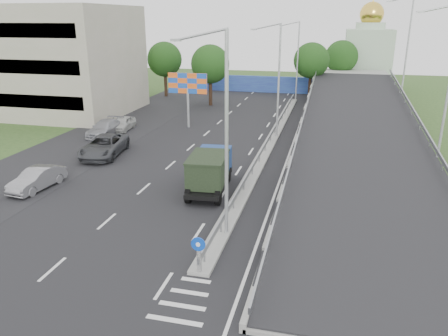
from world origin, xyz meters
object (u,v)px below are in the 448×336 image
(sign_bollard, at_px, (199,254))
(parked_car_b, at_px, (37,179))
(lamp_post_near, at_px, (223,126))
(parked_car_d, at_px, (105,128))
(lamp_post_far, at_px, (296,57))
(parked_car_e, at_px, (123,124))
(lamp_post_mid, at_px, (277,75))
(parked_car_c, at_px, (104,146))
(billboard, at_px, (188,86))
(dump_truck, at_px, (210,169))
(church, at_px, (368,54))

(sign_bollard, height_order, parked_car_b, sign_bollard)
(lamp_post_near, height_order, parked_car_d, lamp_post_near)
(lamp_post_near, height_order, lamp_post_far, same)
(lamp_post_near, relative_size, parked_car_d, 2.04)
(parked_car_b, bearing_deg, parked_car_e, 102.63)
(sign_bollard, xyz_separation_m, parked_car_b, (-13.27, 7.21, -0.34))
(sign_bollard, xyz_separation_m, lamp_post_mid, (0.11, 23.83, 4.77))
(parked_car_c, height_order, parked_car_e, parked_car_c)
(lamp_post_far, distance_m, billboard, 20.24)
(billboard, bearing_deg, lamp_post_mid, -12.38)
(dump_truck, relative_size, parked_car_c, 1.02)
(dump_truck, bearing_deg, sign_bollard, -82.20)
(parked_car_d, bearing_deg, church, 55.06)
(lamp_post_far, bearing_deg, dump_truck, -93.90)
(parked_car_c, relative_size, parked_car_e, 1.48)
(billboard, xyz_separation_m, parked_car_c, (-3.60, -10.92, -3.37))
(parked_car_b, xyz_separation_m, parked_car_d, (-2.47, 13.63, 0.02))
(church, relative_size, billboard, 2.51)
(lamp_post_near, xyz_separation_m, billboard, (-9.11, 22.00, -1.62))
(lamp_post_near, height_order, lamp_post_mid, same)
(parked_car_c, bearing_deg, parked_car_e, 97.92)
(dump_truck, xyz_separation_m, parked_car_c, (-10.38, 5.17, -0.60))
(billboard, bearing_deg, sign_bollard, -70.79)
(lamp_post_far, bearing_deg, lamp_post_near, -90.00)
(lamp_post_mid, height_order, parked_car_e, lamp_post_mid)
(church, distance_m, parked_car_d, 45.29)
(sign_bollard, xyz_separation_m, parked_car_e, (-15.00, 23.13, -0.36))
(dump_truck, height_order, parked_car_c, dump_truck)
(sign_bollard, distance_m, church, 58.84)
(parked_car_c, height_order, parked_car_d, parked_car_c)
(lamp_post_far, bearing_deg, parked_car_e, -126.12)
(sign_bollard, distance_m, lamp_post_mid, 24.30)
(billboard, bearing_deg, lamp_post_far, 63.16)
(lamp_post_far, relative_size, parked_car_e, 2.54)
(parked_car_b, bearing_deg, church, 71.75)
(lamp_post_mid, relative_size, dump_truck, 1.69)
(parked_car_b, bearing_deg, lamp_post_near, -7.77)
(lamp_post_mid, xyz_separation_m, parked_car_d, (-15.85, -2.98, -5.09))
(lamp_post_near, relative_size, parked_car_b, 2.38)
(lamp_post_far, bearing_deg, billboard, -116.84)
(sign_bollard, bearing_deg, lamp_post_near, 88.36)
(lamp_post_mid, bearing_deg, billboard, 167.62)
(parked_car_c, bearing_deg, billboard, 63.41)
(parked_car_c, bearing_deg, parked_car_b, -103.34)
(sign_bollard, bearing_deg, parked_car_e, 122.96)
(church, bearing_deg, lamp_post_far, -125.24)
(parked_car_b, distance_m, parked_car_c, 7.73)
(sign_bollard, bearing_deg, parked_car_d, 127.06)
(lamp_post_near, bearing_deg, lamp_post_mid, 90.00)
(lamp_post_far, height_order, parked_car_b, lamp_post_far)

